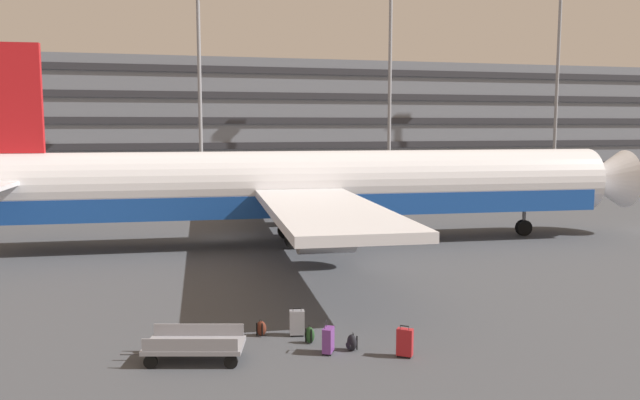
{
  "coord_description": "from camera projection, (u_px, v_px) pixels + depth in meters",
  "views": [
    {
      "loc": [
        -3.45,
        -34.6,
        6.28
      ],
      "look_at": [
        3.46,
        -7.72,
        3.0
      ],
      "focal_mm": 35.88,
      "sensor_mm": 36.0,
      "label": 1
    }
  ],
  "objects": [
    {
      "name": "ground_plane",
      "position": [
        223.0,
        240.0,
        34.87
      ],
      "size": [
        600.0,
        600.0,
        0.0
      ],
      "primitive_type": "plane",
      "color": "#424449"
    },
    {
      "name": "baggage_cart",
      "position": [
        194.0,
        345.0,
        17.03
      ],
      "size": [
        3.36,
        1.91,
        0.82
      ],
      "color": "gray",
      "rests_on": "ground_plane"
    },
    {
      "name": "backpack_red",
      "position": [
        310.0,
        335.0,
        18.44
      ],
      "size": [
        0.36,
        0.33,
        0.54
      ],
      "color": "#264C26",
      "rests_on": "ground_plane"
    },
    {
      "name": "light_mast_right",
      "position": [
        558.0,
        66.0,
        70.28
      ],
      "size": [
        1.8,
        0.5,
        21.95
      ],
      "color": "gray",
      "rests_on": "ground_plane"
    },
    {
      "name": "terminal_structure",
      "position": [
        184.0,
        121.0,
        77.29
      ],
      "size": [
        140.22,
        21.29,
        13.43
      ],
      "color": "slate",
      "rests_on": "ground_plane"
    },
    {
      "name": "airliner",
      "position": [
        305.0,
        187.0,
        33.74
      ],
      "size": [
        37.84,
        30.63,
        10.17
      ],
      "color": "silver",
      "rests_on": "ground_plane"
    },
    {
      "name": "backpack_orange",
      "position": [
        261.0,
        328.0,
        19.09
      ],
      "size": [
        0.4,
        0.39,
        0.51
      ],
      "color": "#592619",
      "rests_on": "ground_plane"
    },
    {
      "name": "suitcase_large",
      "position": [
        405.0,
        342.0,
        17.31
      ],
      "size": [
        0.48,
        0.44,
        0.9
      ],
      "color": "#B21E23",
      "rests_on": "ground_plane"
    },
    {
      "name": "light_mast_center_right",
      "position": [
        390.0,
        68.0,
        65.5
      ],
      "size": [
        1.8,
        0.5,
        20.72
      ],
      "color": "gray",
      "rests_on": "ground_plane"
    },
    {
      "name": "suitcase_black",
      "position": [
        328.0,
        340.0,
        17.58
      ],
      "size": [
        0.43,
        0.51,
        0.94
      ],
      "color": "#72388C",
      "rests_on": "ground_plane"
    },
    {
      "name": "light_mast_center_left",
      "position": [
        199.0,
        74.0,
        60.83
      ],
      "size": [
        1.8,
        0.5,
        18.96
      ],
      "color": "gray",
      "rests_on": "ground_plane"
    },
    {
      "name": "backpack_laid_flat",
      "position": [
        352.0,
        343.0,
        17.82
      ],
      "size": [
        0.35,
        0.39,
        0.51
      ],
      "color": "black",
      "rests_on": "ground_plane"
    },
    {
      "name": "suitcase_small",
      "position": [
        297.0,
        322.0,
        19.06
      ],
      "size": [
        0.48,
        0.35,
        0.87
      ],
      "color": "gray",
      "rests_on": "ground_plane"
    }
  ]
}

